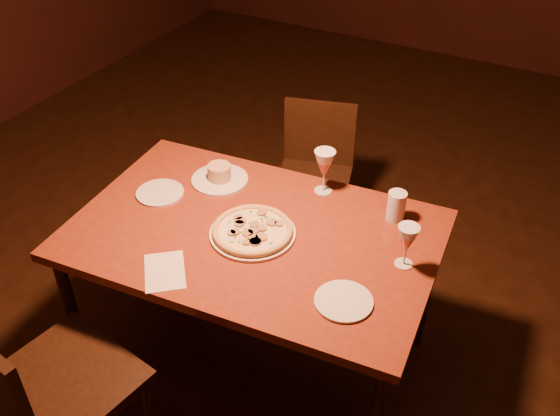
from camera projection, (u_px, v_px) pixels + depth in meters
The scene contains 12 objects.
floor at pixel (334, 338), 2.91m from camera, with size 7.00×7.00×0.00m, color black.
dining_table at pixel (254, 244), 2.41m from camera, with size 1.45×1.01×0.74m.
chair_near at pixel (40, 391), 2.04m from camera, with size 0.52×0.52×0.94m.
chair_far at pixel (315, 169), 3.27m from camera, with size 0.46×0.46×0.78m.
pizza_plate at pixel (253, 231), 2.35m from camera, with size 0.33×0.33×0.04m.
ramekin_saucer at pixel (220, 176), 2.63m from camera, with size 0.24×0.24×0.08m.
wine_glass_far at pixel (324, 172), 2.53m from camera, with size 0.09×0.09×0.19m, color #BC6B4E, non-canonical shape.
wine_glass_right at pixel (406, 246), 2.17m from camera, with size 0.08×0.08×0.17m, color #BC6B4E, non-canonical shape.
water_tumbler at pixel (396, 206), 2.40m from camera, with size 0.07×0.07×0.12m, color silver.
side_plate_left at pixel (160, 193), 2.57m from camera, with size 0.20×0.20×0.01m, color silver.
side_plate_near at pixel (344, 301), 2.07m from camera, with size 0.20×0.20×0.01m, color silver.
menu_card at pixel (165, 271), 2.19m from camera, with size 0.14×0.20×0.00m, color beige.
Camera 1 is at (0.72, -1.85, 2.23)m, focal length 40.00 mm.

